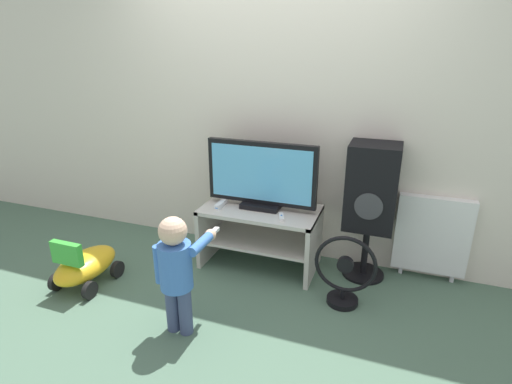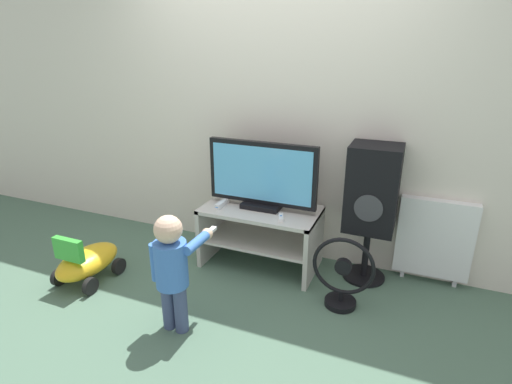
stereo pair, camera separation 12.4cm
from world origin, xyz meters
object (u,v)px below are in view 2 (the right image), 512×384
(game_console, at_px, (222,203))
(radiator, at_px, (434,239))
(speaker_tower, at_px, (372,192))
(television, at_px, (262,176))
(ride_on_toy, at_px, (87,261))
(child, at_px, (172,264))
(remote_primary, at_px, (281,217))
(floor_fan, at_px, (342,276))

(game_console, xyz_separation_m, radiator, (1.65, 0.34, -0.16))
(radiator, bearing_deg, speaker_tower, -163.58)
(television, xyz_separation_m, ride_on_toy, (-1.18, -0.78, -0.62))
(child, relative_size, radiator, 1.18)
(game_console, bearing_deg, ride_on_toy, -141.18)
(remote_primary, height_order, radiator, radiator)
(television, height_order, game_console, television)
(child, bearing_deg, game_console, 97.20)
(television, distance_m, floor_fan, 0.99)
(radiator, bearing_deg, floor_fan, -134.83)
(game_console, height_order, child, child)
(game_console, bearing_deg, child, -82.80)
(child, distance_m, speaker_tower, 1.55)
(speaker_tower, bearing_deg, child, -133.65)
(television, xyz_separation_m, radiator, (1.33, 0.24, -0.41))
(television, distance_m, game_console, 0.42)
(speaker_tower, bearing_deg, floor_fan, -102.69)
(remote_primary, relative_size, floor_fan, 0.25)
(remote_primary, relative_size, child, 0.16)
(floor_fan, bearing_deg, ride_on_toy, -167.17)
(child, height_order, speaker_tower, speaker_tower)
(speaker_tower, xyz_separation_m, radiator, (0.48, 0.14, -0.37))
(ride_on_toy, xyz_separation_m, radiator, (2.51, 1.02, 0.21))
(game_console, distance_m, child, 0.92)
(floor_fan, relative_size, radiator, 0.78)
(remote_primary, bearing_deg, game_console, 173.45)
(remote_primary, height_order, speaker_tower, speaker_tower)
(speaker_tower, bearing_deg, remote_primary, -158.04)
(television, height_order, floor_fan, television)
(floor_fan, bearing_deg, child, -145.27)
(speaker_tower, relative_size, floor_fan, 2.04)
(ride_on_toy, bearing_deg, remote_primary, 24.22)
(television, xyz_separation_m, remote_primary, (0.22, -0.15, -0.26))
(television, bearing_deg, remote_primary, -34.86)
(child, relative_size, ride_on_toy, 1.43)
(remote_primary, xyz_separation_m, radiator, (1.11, 0.40, -0.15))
(game_console, distance_m, speaker_tower, 1.20)
(remote_primary, distance_m, child, 0.95)
(remote_primary, distance_m, floor_fan, 0.63)
(game_console, relative_size, child, 0.24)
(game_console, relative_size, ride_on_toy, 0.34)
(floor_fan, bearing_deg, radiator, 45.17)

